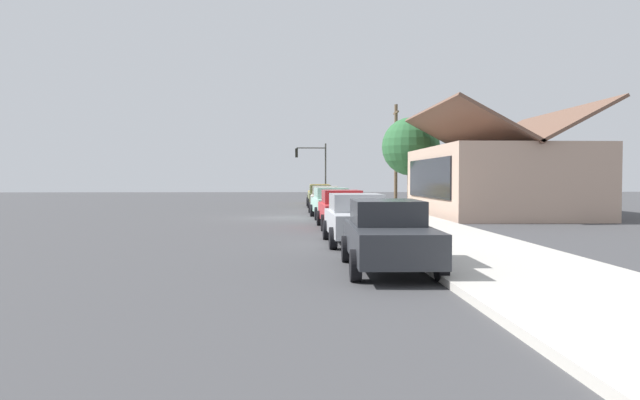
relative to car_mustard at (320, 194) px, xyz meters
The scene contains 14 objects.
ground_plane 18.92m from the car_mustard, ahead, with size 120.00×120.00×0.00m, color #424244.
sidewalk_curb 18.89m from the car_mustard, ahead, with size 60.00×4.20×0.16m, color beige.
car_mustard is the anchor object (origin of this frame).
car_olive 6.36m from the car_mustard, ahead, with size 4.44×1.95×1.59m.
car_ivory 12.64m from the car_mustard, ahead, with size 4.78×2.20×1.59m.
car_seafoam 19.13m from the car_mustard, ahead, with size 4.88×2.22×1.59m.
car_cherry 25.59m from the car_mustard, ahead, with size 4.67×2.06×1.59m.
car_silver 31.92m from the car_mustard, ahead, with size 4.74×2.07×1.59m.
car_charcoal 37.66m from the car_mustard, ahead, with size 4.81×2.06×1.59m.
storefront_building 19.73m from the car_mustard, 27.49° to the left, with size 13.05×7.95×5.98m.
shade_tree 11.39m from the car_mustard, 32.80° to the left, with size 4.01×4.01×6.29m.
traffic_light_main 4.70m from the car_mustard, behind, with size 0.37×2.79×5.20m.
utility_pole_wooden 8.89m from the car_mustard, 39.56° to the left, with size 1.80×0.24×7.50m.
fire_hydrant_red 17.01m from the car_mustard, ahead, with size 0.22×0.22×0.71m.
Camera 1 is at (33.02, 0.52, 2.10)m, focal length 34.85 mm.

